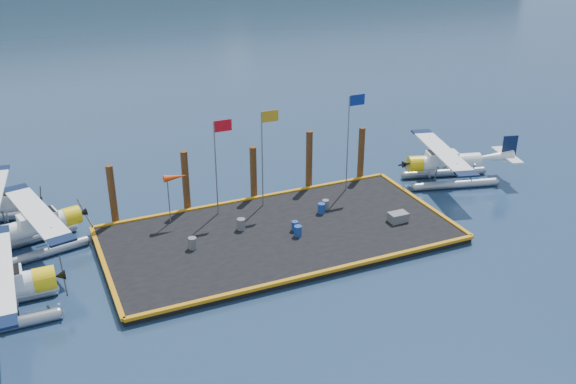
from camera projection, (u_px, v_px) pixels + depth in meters
name	position (u px, v px, depth m)	size (l,w,h in m)	color
ground	(279.00, 238.00, 37.69)	(4000.00, 4000.00, 0.00)	navy
dock	(279.00, 235.00, 37.61)	(20.00, 10.00, 0.40)	black
dock_bumpers	(279.00, 231.00, 37.49)	(20.25, 10.25, 0.18)	#C57C0B
seaplane_b	(33.00, 229.00, 35.78)	(8.23, 8.92, 3.16)	#8F939D
seaplane_d	(446.00, 164.00, 44.57)	(8.42, 9.09, 3.23)	#8F939D
drum_0	(192.00, 243.00, 35.65)	(0.47, 0.47, 0.67)	#5A5B60
drum_1	(295.00, 226.00, 37.65)	(0.41, 0.41, 0.57)	navy
drum_2	(321.00, 208.00, 39.72)	(0.45, 0.45, 0.64)	navy
drum_3	(298.00, 231.00, 37.01)	(0.45, 0.45, 0.63)	navy
drum_4	(326.00, 205.00, 40.25)	(0.43, 0.43, 0.60)	#5A5B60
drum_5	(241.00, 224.00, 37.72)	(0.49, 0.49, 0.69)	#5A5B60
crate	(398.00, 217.00, 38.70)	(1.13, 0.75, 0.56)	#5A5B60
flagpole_red	(218.00, 153.00, 38.19)	(1.14, 0.08, 6.00)	gray
flagpole_yellow	(265.00, 144.00, 39.24)	(1.14, 0.08, 6.20)	gray
flagpole_blue	(351.00, 129.00, 41.38)	(1.14, 0.08, 6.50)	gray
windsock	(175.00, 178.00, 37.67)	(1.40, 0.44, 3.12)	gray
piling_0	(113.00, 197.00, 38.23)	(0.44, 0.44, 4.00)	#412412
piling_1	(186.00, 183.00, 39.84)	(0.44, 0.44, 4.20)	#412412
piling_2	(254.00, 175.00, 41.58)	(0.44, 0.44, 3.80)	#412412
piling_3	(309.00, 162.00, 42.95)	(0.44, 0.44, 4.30)	#412412
piling_4	(361.00, 155.00, 44.49)	(0.44, 0.44, 4.00)	#412412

